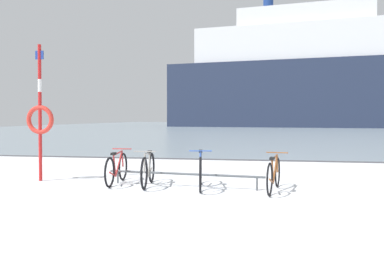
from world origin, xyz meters
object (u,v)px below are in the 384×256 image
Objects in this scene: bicycle_1 at (148,169)px; bicycle_0 at (117,168)px; ferry_ship at (309,77)px; bicycle_2 at (201,170)px; rescue_post at (40,116)px; bicycle_3 at (274,174)px.

bicycle_0 is at bearing 168.07° from bicycle_1.
bicycle_0 is 0.04× the size of ferry_ship.
bicycle_2 reaches higher than bicycle_1.
bicycle_1 is at bearing -98.90° from ferry_ship.
ferry_ship is (9.54, 55.73, 7.13)m from bicycle_0.
bicycle_2 is at bearing -97.70° from ferry_ship.
rescue_post is at bearing 175.03° from bicycle_2.
bicycle_1 reaches higher than bicycle_0.
ferry_ship reaches higher than bicycle_1.
bicycle_2 is (1.97, -0.26, 0.03)m from bicycle_0.
bicycle_1 is 2.72m from bicycle_3.
bicycle_2 is 56.94m from ferry_ship.
rescue_post is (-3.90, 0.34, 1.16)m from bicycle_2.
bicycle_1 is at bearing 176.17° from bicycle_3.
bicycle_1 is 0.51× the size of rescue_post.
bicycle_0 is at bearing 172.60° from bicycle_2.
ferry_ship is at bearing 80.29° from bicycle_0.
bicycle_1 is 0.04× the size of ferry_ship.
bicycle_0 is 1.99m from bicycle_2.
bicycle_0 is at bearing 174.33° from bicycle_3.
bicycle_2 is 1.02× the size of bicycle_3.
bicycle_1 is 2.97m from rescue_post.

